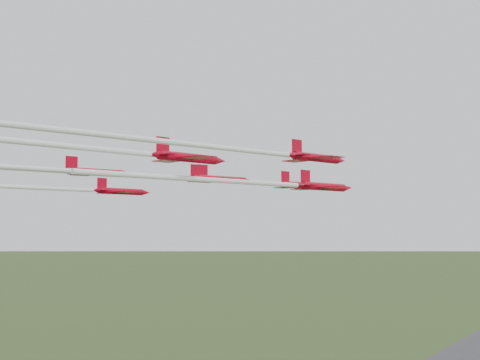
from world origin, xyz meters
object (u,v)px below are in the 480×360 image
Objects in this scene: jet_row2_left at (171,177)px; jet_lead at (247,182)px; jet_row2_right at (280,184)px; jet_row4_left at (25,168)px; jet_row4_right at (52,144)px; jet_row3_right at (206,146)px; jet_row3_left at (24,187)px; jet_row3_mid at (117,173)px.

jet_lead is at bearing 37.79° from jet_row2_left.
jet_row4_left is at bearing -132.31° from jet_row2_right.
jet_lead is 0.84× the size of jet_row4_right.
jet_row4_left is (-31.75, 1.22, -0.46)m from jet_row3_right.
jet_row4_left is (-15.34, -29.41, 0.80)m from jet_lead.
jet_lead is 0.90× the size of jet_row3_right.
jet_row3_mid is at bearing 9.89° from jet_row3_left.
jet_row2_left is 39.40m from jet_row4_right.
jet_row2_left is 24.96m from jet_row4_left.
jet_row4_left is 23.03m from jet_row4_right.
jet_row3_mid is at bearing -129.50° from jet_row2_right.
jet_row2_right is at bearing 29.42° from jet_row3_left.
jet_row2_left reaches higher than jet_row3_mid.
jet_row2_left is 1.11× the size of jet_row2_right.
jet_row3_left is 11.27m from jet_row4_left.
jet_row3_right is at bearing -0.73° from jet_row3_left.
jet_row3_right is (4.24, -20.72, 2.56)m from jet_row2_right.
jet_row3_right is (16.42, -30.62, 1.26)m from jet_lead.
jet_row3_mid is 12.47m from jet_row4_left.
jet_row3_right is 31.78m from jet_row4_left.
jet_row4_left is (-3.50, -24.71, -0.30)m from jet_row2_left.
jet_row2_left reaches higher than jet_row3_right.
jet_row2_right is 0.68× the size of jet_row3_left.
jet_row4_left reaches higher than jet_lead.
jet_row2_right is at bearing 51.19° from jet_row4_left.
jet_row3_right is at bearing 13.67° from jet_row4_left.
jet_row2_left is (-11.84, -4.70, 1.11)m from jet_lead.
jet_lead reaches higher than jet_row3_mid.
jet_row4_right reaches higher than jet_row3_right.
jet_row3_mid is 1.00× the size of jet_row3_right.
jet_row3_mid is 0.93× the size of jet_row4_right.
jet_row3_left is at bearing -177.63° from jet_row3_right.
jet_row3_left is 19.99m from jet_row3_mid.
jet_row4_left reaches higher than jet_row3_left.
jet_row2_right is 31.41m from jet_row4_right.
jet_row4_right is at bearing -91.05° from jet_row2_right.
jet_row3_right reaches higher than jet_row3_left.
jet_row2_right is at bearing 114.15° from jet_row3_right.
jet_lead reaches higher than jet_row2_right.
jet_row2_left reaches higher than jet_row3_left.
jet_row4_left is at bearing -135.78° from jet_row3_mid.
jet_row4_left is at bearing -169.59° from jet_row3_right.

